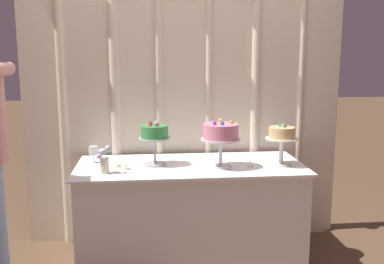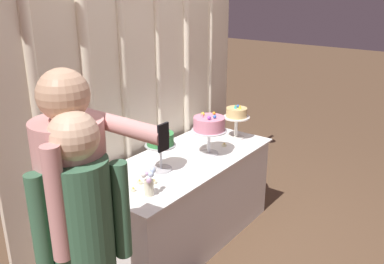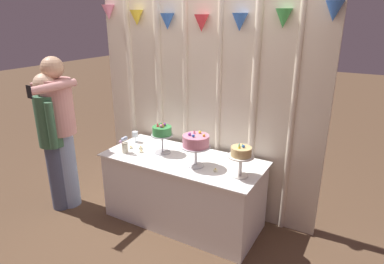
# 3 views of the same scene
# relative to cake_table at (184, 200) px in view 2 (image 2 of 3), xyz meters

# --- Properties ---
(ground_plane) EXTENTS (24.00, 24.00, 0.00)m
(ground_plane) POSITION_rel_cake_table_xyz_m (0.00, -0.10, -0.38)
(ground_plane) COLOR brown
(draped_curtain) EXTENTS (2.64, 0.16, 2.51)m
(draped_curtain) POSITION_rel_cake_table_xyz_m (-0.02, 0.44, 0.94)
(draped_curtain) COLOR beige
(draped_curtain) RESTS_ON ground_plane
(cake_table) EXTENTS (1.70, 0.75, 0.75)m
(cake_table) POSITION_rel_cake_table_xyz_m (0.00, 0.00, 0.00)
(cake_table) COLOR white
(cake_table) RESTS_ON ground_plane
(cake_display_leftmost) EXTENTS (0.24, 0.24, 0.35)m
(cake_display_leftmost) POSITION_rel_cake_table_xyz_m (-0.26, 0.02, 0.61)
(cake_display_leftmost) COLOR #B2B2B7
(cake_display_leftmost) RESTS_ON cake_table
(cake_display_center) EXTENTS (0.29, 0.29, 0.36)m
(cake_display_center) POSITION_rel_cake_table_xyz_m (0.21, -0.10, 0.63)
(cake_display_center) COLOR silver
(cake_display_center) RESTS_ON cake_table
(cake_display_rightmost) EXTENTS (0.24, 0.24, 0.33)m
(cake_display_rightmost) POSITION_rel_cake_table_xyz_m (0.67, -0.09, 0.59)
(cake_display_rightmost) COLOR silver
(cake_display_rightmost) RESTS_ON cake_table
(wine_glass) EXTENTS (0.07, 0.07, 0.13)m
(wine_glass) POSITION_rel_cake_table_xyz_m (-0.73, 0.13, 0.47)
(wine_glass) COLOR silver
(wine_glass) RESTS_ON cake_table
(flower_vase) EXTENTS (0.10, 0.09, 0.20)m
(flower_vase) POSITION_rel_cake_table_xyz_m (-0.62, -0.19, 0.47)
(flower_vase) COLOR beige
(flower_vase) RESTS_ON cake_table
(tealight_far_left) EXTENTS (0.04, 0.04, 0.03)m
(tealight_far_left) POSITION_rel_cake_table_xyz_m (-0.64, -0.06, 0.39)
(tealight_far_left) COLOR beige
(tealight_far_left) RESTS_ON cake_table
(tealight_near_left) EXTENTS (0.05, 0.05, 0.04)m
(tealight_near_left) POSITION_rel_cake_table_xyz_m (-0.54, -0.02, 0.39)
(tealight_near_left) COLOR beige
(tealight_near_left) RESTS_ON cake_table
(tealight_near_right) EXTENTS (0.05, 0.05, 0.04)m
(tealight_near_right) POSITION_rel_cake_table_xyz_m (-0.47, -0.09, 0.39)
(tealight_near_right) COLOR beige
(tealight_near_right) RESTS_ON cake_table
(tealight_far_right) EXTENTS (0.04, 0.04, 0.04)m
(tealight_far_right) POSITION_rel_cake_table_xyz_m (0.43, -0.11, 0.39)
(tealight_far_right) COLOR beige
(tealight_far_right) RESTS_ON cake_table
(guest_girl_blue_dress) EXTENTS (0.47, 0.66, 1.76)m
(guest_girl_blue_dress) POSITION_rel_cake_table_xyz_m (-1.36, -0.39, 0.60)
(guest_girl_blue_dress) COLOR #93ADD6
(guest_girl_blue_dress) RESTS_ON ground_plane
(guest_man_dark_suit) EXTENTS (0.40, 0.40, 1.59)m
(guest_man_dark_suit) POSITION_rel_cake_table_xyz_m (-1.40, -0.48, 0.52)
(guest_man_dark_suit) COLOR #4C5675
(guest_man_dark_suit) RESTS_ON ground_plane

